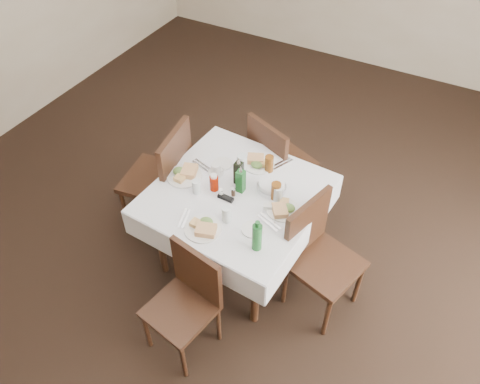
{
  "coord_description": "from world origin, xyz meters",
  "views": [
    {
      "loc": [
        1.27,
        -2.3,
        3.18
      ],
      "look_at": [
        0.12,
        -0.19,
        0.8
      ],
      "focal_mm": 35.0,
      "sensor_mm": 36.0,
      "label": 1
    }
  ],
  "objects": [
    {
      "name": "cutlery_e",
      "position": [
        0.42,
        -0.32,
        0.77
      ],
      "size": [
        0.2,
        0.11,
        0.01
      ],
      "color": "silver",
      "rests_on": "dining_table"
    },
    {
      "name": "meal_west",
      "position": [
        -0.35,
        -0.2,
        0.79
      ],
      "size": [
        0.27,
        0.27,
        0.06
      ],
      "color": "white",
      "rests_on": "dining_table"
    },
    {
      "name": "chair_south",
      "position": [
        0.14,
        -0.95,
        0.49
      ],
      "size": [
        0.48,
        0.48,
        0.87
      ],
      "color": "#311A0C",
      "rests_on": "ground"
    },
    {
      "name": "meal_north",
      "position": [
        0.08,
        0.18,
        0.78
      ],
      "size": [
        0.25,
        0.25,
        0.05
      ],
      "color": "white",
      "rests_on": "dining_table"
    },
    {
      "name": "oil_cruet_green",
      "position": [
        0.1,
        -0.14,
        0.86
      ],
      "size": [
        0.06,
        0.06,
        0.24
      ],
      "color": "#1C6326",
      "rests_on": "dining_table"
    },
    {
      "name": "sunglasses",
      "position": [
        0.05,
        -0.27,
        0.77
      ],
      "size": [
        0.12,
        0.04,
        0.03
      ],
      "color": "black",
      "rests_on": "dining_table"
    },
    {
      "name": "iced_tea_a",
      "position": [
        0.18,
        0.16,
        0.83
      ],
      "size": [
        0.07,
        0.07,
        0.14
      ],
      "color": "brown",
      "rests_on": "dining_table"
    },
    {
      "name": "coffee_mug",
      "position": [
        -0.16,
        -0.06,
        0.8
      ],
      "size": [
        0.13,
        0.12,
        0.09
      ],
      "color": "white",
      "rests_on": "dining_table"
    },
    {
      "name": "chair_north",
      "position": [
        0.08,
        0.53,
        0.55
      ],
      "size": [
        0.59,
        0.59,
        0.96
      ],
      "color": "#311A0C",
      "rests_on": "ground"
    },
    {
      "name": "room_shell",
      "position": [
        0.0,
        0.0,
        1.71
      ],
      "size": [
        6.04,
        7.04,
        2.8
      ],
      "color": "#BDAA8C",
      "rests_on": "ground"
    },
    {
      "name": "cutlery_w",
      "position": [
        -0.3,
        -0.04,
        0.77
      ],
      "size": [
        0.19,
        0.1,
        0.01
      ],
      "color": "silver",
      "rests_on": "dining_table"
    },
    {
      "name": "meal_east",
      "position": [
        0.46,
        -0.18,
        0.78
      ],
      "size": [
        0.24,
        0.24,
        0.05
      ],
      "color": "white",
      "rests_on": "dining_table"
    },
    {
      "name": "pepper_shaker",
      "position": [
        0.08,
        -0.21,
        0.8
      ],
      "size": [
        0.03,
        0.03,
        0.07
      ],
      "color": "#452F22",
      "rests_on": "dining_table"
    },
    {
      "name": "sugar_caddy",
      "position": [
        0.36,
        -0.21,
        0.78
      ],
      "size": [
        0.09,
        0.07,
        0.04
      ],
      "color": "white",
      "rests_on": "dining_table"
    },
    {
      "name": "chair_east",
      "position": [
        0.76,
        -0.22,
        0.55
      ],
      "size": [
        0.56,
        0.56,
        0.96
      ],
      "color": "#311A0C",
      "rests_on": "ground"
    },
    {
      "name": "bread_basket",
      "position": [
        0.29,
        -0.02,
        0.8
      ],
      "size": [
        0.22,
        0.22,
        0.07
      ],
      "color": "silver",
      "rests_on": "dining_table"
    },
    {
      "name": "water_n",
      "position": [
        0.0,
        0.06,
        0.83
      ],
      "size": [
        0.08,
        0.08,
        0.15
      ],
      "color": "silver",
      "rests_on": "dining_table"
    },
    {
      "name": "chair_west",
      "position": [
        -0.62,
        -0.11,
        0.59
      ],
      "size": [
        0.56,
        0.56,
        1.04
      ],
      "color": "#311A0C",
      "rests_on": "ground"
    },
    {
      "name": "meal_south",
      "position": [
        0.06,
        -0.59,
        0.78
      ],
      "size": [
        0.26,
        0.26,
        0.06
      ],
      "color": "white",
      "rests_on": "dining_table"
    },
    {
      "name": "water_e",
      "position": [
        0.38,
        -0.1,
        0.83
      ],
      "size": [
        0.07,
        0.07,
        0.13
      ],
      "color": "silver",
      "rests_on": "dining_table"
    },
    {
      "name": "cutlery_s",
      "position": [
        -0.11,
        -0.57,
        0.77
      ],
      "size": [
        0.09,
        0.19,
        0.01
      ],
      "color": "silver",
      "rests_on": "dining_table"
    },
    {
      "name": "ground_plane",
      "position": [
        0.0,
        0.0,
        0.0
      ],
      "size": [
        7.0,
        7.0,
        0.0
      ],
      "primitive_type": "plane",
      "color": "black"
    },
    {
      "name": "salt_shaker",
      "position": [
        0.0,
        -0.26,
        0.8
      ],
      "size": [
        0.03,
        0.03,
        0.07
      ],
      "color": "white",
      "rests_on": "dining_table"
    },
    {
      "name": "water_w",
      "position": [
        -0.18,
        -0.31,
        0.82
      ],
      "size": [
        0.06,
        0.06,
        0.11
      ],
      "color": "silver",
      "rests_on": "dining_table"
    },
    {
      "name": "water_s",
      "position": [
        0.16,
        -0.44,
        0.82
      ],
      "size": [
        0.07,
        0.07,
        0.12
      ],
      "color": "silver",
      "rests_on": "dining_table"
    },
    {
      "name": "green_bottle",
      "position": [
        0.45,
        -0.56,
        0.87
      ],
      "size": [
        0.07,
        0.07,
        0.25
      ],
      "color": "#1C6326",
      "rests_on": "dining_table"
    },
    {
      "name": "dining_table",
      "position": [
        0.08,
        -0.17,
        0.67
      ],
      "size": [
        1.26,
        1.26,
        0.76
      ],
      "color": "#311A0C",
      "rests_on": "ground"
    },
    {
      "name": "oil_cruet_dark",
      "position": [
        0.04,
        -0.07,
        0.87
      ],
      "size": [
        0.06,
        0.06,
        0.24
      ],
      "color": "black",
      "rests_on": "dining_table"
    },
    {
      "name": "side_plate_a",
      "position": [
        -0.17,
        0.05,
        0.77
      ],
      "size": [
        0.16,
        0.16,
        0.01
      ],
      "color": "white",
      "rests_on": "dining_table"
    },
    {
      "name": "cutlery_n",
      "position": [
        0.24,
        0.28,
        0.77
      ],
      "size": [
        0.12,
        0.19,
        0.01
      ],
      "color": "silver",
      "rests_on": "dining_table"
    },
    {
      "name": "ketchup_bottle",
      "position": [
        -0.08,
        -0.22,
        0.83
      ],
      "size": [
        0.07,
        0.07,
        0.14
      ],
      "color": "#981500",
      "rests_on": "dining_table"
    },
    {
      "name": "iced_tea_b",
      "position": [
        0.36,
        -0.1,
        0.84
      ],
      "size": [
        0.07,
        0.07,
        0.15
      ],
      "color": "brown",
      "rests_on": "dining_table"
    },
    {
      "name": "side_plate_b",
      "position": [
        0.35,
        -0.44,
        0.77
      ],
      "size": [
        0.16,
        0.16,
        0.01
      ],
      "color": "white",
      "rests_on": "dining_table"
    }
  ]
}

